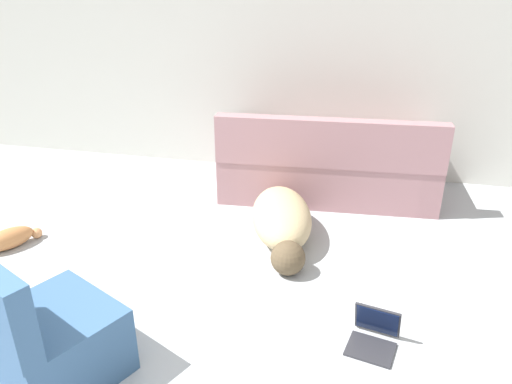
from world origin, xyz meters
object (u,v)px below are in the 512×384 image
couch (327,168)px  dog (282,220)px  cat (10,239)px  laptop_open (375,332)px  side_chair (47,339)px

couch → dog: 1.03m
dog → cat: 2.24m
dog → cat: size_ratio=2.67×
couch → laptop_open: 2.16m
dog → side_chair: bearing=-43.7°
couch → laptop_open: (0.49, -2.09, -0.20)m
couch → laptop_open: size_ratio=6.14×
couch → dog: size_ratio=1.53×
couch → side_chair: bearing=61.7°
dog → side_chair: (-0.99, -1.80, 0.11)m
couch → dog: (-0.28, -0.98, -0.10)m
laptop_open → side_chair: 1.90m
dog → side_chair: side_chair is taller
couch → cat: 2.92m
cat → side_chair: bearing=-103.2°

